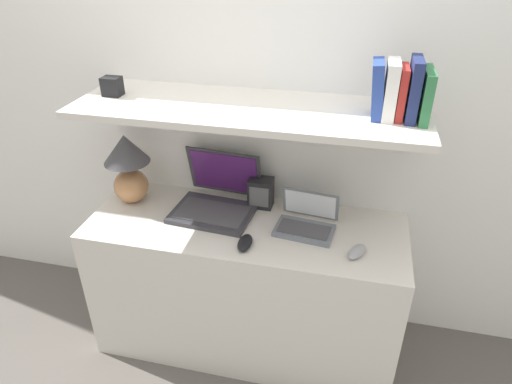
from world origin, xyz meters
name	(u,v)px	position (x,y,z in m)	size (l,w,h in m)	color
ground_plane	(234,379)	(0.00, 0.00, 0.00)	(12.00, 12.00, 0.00)	#56514C
wall_back	(262,92)	(0.00, 0.58, 1.20)	(6.00, 0.05, 2.40)	white
desk	(246,285)	(0.00, 0.26, 0.35)	(1.39, 0.51, 0.70)	silver
back_riser	(259,212)	(0.00, 0.53, 0.60)	(1.39, 0.04, 1.19)	white
shelf	(248,109)	(0.00, 0.32, 1.21)	(1.39, 0.46, 0.03)	silver
table_lamp	(128,165)	(-0.57, 0.33, 0.89)	(0.21, 0.21, 0.34)	#B27A4C
laptop_large	(217,200)	(-0.16, 0.35, 0.75)	(0.38, 0.35, 0.26)	#333338
laptop_small	(306,222)	(0.26, 0.28, 0.74)	(0.27, 0.22, 0.16)	slate
computer_mouse	(245,243)	(0.04, 0.11, 0.72)	(0.06, 0.12, 0.03)	black
second_mouse	(357,252)	(0.48, 0.15, 0.72)	(0.10, 0.12, 0.03)	#99999E
router_box	(261,193)	(0.03, 0.43, 0.77)	(0.11, 0.09, 0.14)	black
book_green	(426,95)	(0.65, 0.32, 1.31)	(0.03, 0.18, 0.18)	#2D7042
book_navy	(414,89)	(0.61, 0.32, 1.33)	(0.04, 0.16, 0.22)	navy
book_red	(401,93)	(0.57, 0.32, 1.32)	(0.03, 0.13, 0.19)	#A82823
book_white	(391,90)	(0.53, 0.32, 1.32)	(0.04, 0.15, 0.21)	silver
book_blue	(378,89)	(0.48, 0.32, 1.32)	(0.06, 0.14, 0.21)	#284293
shelf_gadget	(112,86)	(-0.58, 0.32, 1.26)	(0.08, 0.06, 0.08)	black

